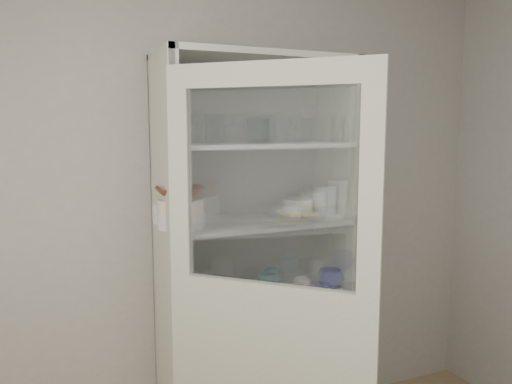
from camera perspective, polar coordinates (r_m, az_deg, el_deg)
name	(u,v)px	position (r m, az deg, el deg)	size (l,w,h in m)	color
wall_back	(206,208)	(2.73, -5.74, -1.88)	(3.60, 0.02, 2.60)	#ABA29A
pantry_cabinet	(251,276)	(2.74, -0.53, -9.58)	(1.00, 0.45, 2.10)	#B2B2A4
cupboard_door	(269,336)	(2.18, 1.46, -16.10)	(0.68, 0.65, 2.00)	#B2B2A4
tumbler_0	(184,129)	(2.31, -8.28, 7.18)	(0.07, 0.07, 0.15)	silver
tumbler_1	(213,129)	(2.30, -4.90, 7.13)	(0.07, 0.07, 0.14)	silver
tumbler_2	(260,129)	(2.41, 0.44, 7.25)	(0.07, 0.07, 0.15)	silver
tumbler_3	(269,130)	(2.46, 1.47, 7.14)	(0.07, 0.07, 0.14)	silver
tumbler_4	(263,131)	(2.44, 0.85, 7.02)	(0.06, 0.06, 0.12)	silver
tumbler_5	(301,131)	(2.50, 5.11, 7.01)	(0.06, 0.06, 0.13)	silver
tumbler_6	(338,129)	(2.64, 9.31, 7.08)	(0.07, 0.07, 0.14)	silver
tumbler_7	(177,129)	(2.43, -9.01, 7.09)	(0.07, 0.07, 0.14)	silver
tumbler_8	(218,128)	(2.50, -4.40, 7.28)	(0.07, 0.07, 0.15)	silver
tumbler_9	(256,129)	(2.55, -0.01, 7.16)	(0.07, 0.07, 0.14)	silver
tumbler_10	(253,130)	(2.55, -0.35, 7.09)	(0.06, 0.06, 0.13)	silver
tumbler_11	(263,128)	(2.54, 0.80, 7.37)	(0.08, 0.08, 0.15)	silver
goblet_0	(197,125)	(2.53, -6.71, 7.66)	(0.08, 0.08, 0.18)	silver
goblet_1	(226,127)	(2.62, -3.44, 7.41)	(0.07, 0.07, 0.16)	silver
goblet_2	(260,127)	(2.66, 0.50, 7.44)	(0.07, 0.07, 0.16)	silver
goblet_3	(296,126)	(2.74, 4.62, 7.58)	(0.08, 0.08, 0.18)	silver
plate_stack_front	(181,220)	(2.43, -8.54, -3.23)	(0.23, 0.23, 0.07)	white
plate_stack_back	(174,213)	(2.56, -9.40, -2.35)	(0.21, 0.21, 0.10)	white
cream_bowl	(181,206)	(2.41, -8.57, -1.61)	(0.22, 0.22, 0.07)	#F8E5CF
terracotta_bowl	(181,193)	(2.40, -8.60, -0.10)	(0.24, 0.24, 0.06)	maroon
glass_platter	(297,215)	(2.69, 4.73, -2.66)	(0.32, 0.32, 0.02)	silver
yellow_trivet	(297,212)	(2.69, 4.74, -2.34)	(0.17, 0.17, 0.01)	gold
white_ramekin	(297,205)	(2.69, 4.75, -1.49)	(0.16, 0.16, 0.07)	white
grey_bowl_stack	(325,200)	(2.76, 7.86, -0.96)	(0.13, 0.13, 0.16)	silver
mug_blue	(330,279)	(2.81, 8.44, -9.79)	(0.13, 0.13, 0.10)	navy
mug_teal	(266,282)	(2.75, 1.21, -10.22)	(0.10, 0.10, 0.09)	teal
mug_white	(302,287)	(2.68, 5.25, -10.74)	(0.10, 0.10, 0.09)	white
teal_jar	(272,279)	(2.79, 1.85, -9.91)	(0.08, 0.08, 0.10)	teal
measuring_cups	(194,303)	(2.53, -7.05, -12.48)	(0.10, 0.10, 0.04)	#AFAEB5
white_canister	(202,286)	(2.62, -6.23, -10.64)	(0.12, 0.12, 0.14)	white
cream_dish	(215,367)	(2.77, -4.70, -19.36)	(0.21, 0.21, 0.07)	#F8E5CF
tin_box	(267,358)	(2.87, 1.28, -18.41)	(0.20, 0.14, 0.06)	gray
tumbler_12	(306,131)	(2.60, 5.73, 7.00)	(0.06, 0.06, 0.12)	silver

